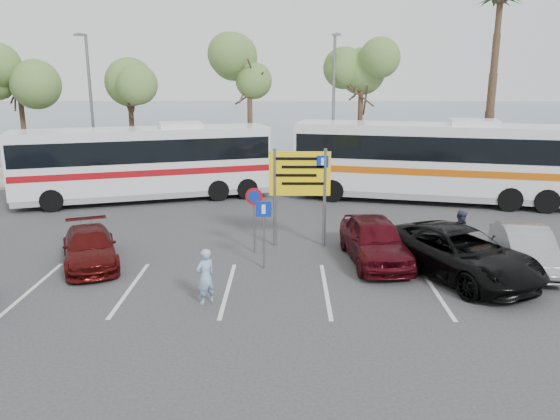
{
  "coord_description": "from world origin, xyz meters",
  "views": [
    {
      "loc": [
        0.55,
        -16.02,
        6.24
      ],
      "look_at": [
        0.29,
        3.0,
        1.41
      ],
      "focal_mm": 35.0,
      "sensor_mm": 36.0,
      "label": 1
    }
  ],
  "objects_px": {
    "coach_bus_left": "(145,165)",
    "pedestrian_near": "(206,276)",
    "direction_sign": "(300,181)",
    "coach_bus_right": "(429,164)",
    "suv_black": "(459,253)",
    "pedestrian_far": "(460,233)",
    "car_silver_b": "(526,248)",
    "car_red": "(375,240)",
    "street_lamp_right": "(334,104)",
    "car_maroon": "(90,247)",
    "street_lamp_left": "(91,103)"
  },
  "relations": [
    {
      "from": "coach_bus_left",
      "to": "car_silver_b",
      "type": "xyz_separation_m",
      "value": [
        14.8,
        -9.58,
        -1.09
      ]
    },
    {
      "from": "direction_sign",
      "to": "pedestrian_near",
      "type": "bearing_deg",
      "value": -117.37
    },
    {
      "from": "car_red",
      "to": "pedestrian_far",
      "type": "bearing_deg",
      "value": 6.66
    },
    {
      "from": "direction_sign",
      "to": "car_red",
      "type": "height_order",
      "value": "direction_sign"
    },
    {
      "from": "suv_black",
      "to": "pedestrian_far",
      "type": "xyz_separation_m",
      "value": [
        0.63,
        1.98,
        0.06
      ]
    },
    {
      "from": "car_red",
      "to": "car_silver_b",
      "type": "relative_size",
      "value": 1.09
    },
    {
      "from": "street_lamp_left",
      "to": "pedestrian_near",
      "type": "distance_m",
      "value": 18.01
    },
    {
      "from": "coach_bus_left",
      "to": "pedestrian_near",
      "type": "relative_size",
      "value": 7.89
    },
    {
      "from": "street_lamp_left",
      "to": "suv_black",
      "type": "height_order",
      "value": "street_lamp_left"
    },
    {
      "from": "street_lamp_left",
      "to": "coach_bus_right",
      "type": "bearing_deg",
      "value": -9.79
    },
    {
      "from": "car_red",
      "to": "pedestrian_near",
      "type": "bearing_deg",
      "value": -151.53
    },
    {
      "from": "coach_bus_left",
      "to": "coach_bus_right",
      "type": "height_order",
      "value": "coach_bus_right"
    },
    {
      "from": "car_maroon",
      "to": "car_red",
      "type": "xyz_separation_m",
      "value": [
        9.5,
        0.4,
        0.18
      ]
    },
    {
      "from": "street_lamp_right",
      "to": "coach_bus_left",
      "type": "bearing_deg",
      "value": -162.37
    },
    {
      "from": "coach_bus_left",
      "to": "direction_sign",
      "type": "bearing_deg",
      "value": -44.22
    },
    {
      "from": "street_lamp_right",
      "to": "pedestrian_far",
      "type": "xyz_separation_m",
      "value": [
        3.53,
        -11.36,
        -3.77
      ]
    },
    {
      "from": "car_silver_b",
      "to": "pedestrian_near",
      "type": "distance_m",
      "value": 10.4
    },
    {
      "from": "street_lamp_right",
      "to": "pedestrian_near",
      "type": "bearing_deg",
      "value": -106.8
    },
    {
      "from": "suv_black",
      "to": "car_silver_b",
      "type": "distance_m",
      "value": 2.51
    },
    {
      "from": "suv_black",
      "to": "car_red",
      "type": "bearing_deg",
      "value": 123.23
    },
    {
      "from": "street_lamp_left",
      "to": "coach_bus_left",
      "type": "xyz_separation_m",
      "value": [
        3.5,
        -3.02,
        -2.83
      ]
    },
    {
      "from": "coach_bus_left",
      "to": "pedestrian_near",
      "type": "height_order",
      "value": "coach_bus_left"
    },
    {
      "from": "coach_bus_right",
      "to": "suv_black",
      "type": "height_order",
      "value": "coach_bus_right"
    },
    {
      "from": "coach_bus_right",
      "to": "suv_black",
      "type": "bearing_deg",
      "value": -98.81
    },
    {
      "from": "street_lamp_right",
      "to": "coach_bus_right",
      "type": "bearing_deg",
      "value": -33.86
    },
    {
      "from": "coach_bus_left",
      "to": "car_maroon",
      "type": "xyz_separation_m",
      "value": [
        0.5,
        -9.4,
        -1.18
      ]
    },
    {
      "from": "car_maroon",
      "to": "pedestrian_far",
      "type": "height_order",
      "value": "pedestrian_far"
    },
    {
      "from": "car_silver_b",
      "to": "pedestrian_near",
      "type": "xyz_separation_m",
      "value": [
        -9.99,
        -2.92,
        0.11
      ]
    },
    {
      "from": "street_lamp_left",
      "to": "car_maroon",
      "type": "bearing_deg",
      "value": -72.15
    },
    {
      "from": "direction_sign",
      "to": "coach_bus_right",
      "type": "height_order",
      "value": "coach_bus_right"
    },
    {
      "from": "street_lamp_left",
      "to": "car_silver_b",
      "type": "distance_m",
      "value": 22.56
    },
    {
      "from": "street_lamp_right",
      "to": "suv_black",
      "type": "distance_m",
      "value": 14.18
    },
    {
      "from": "coach_bus_left",
      "to": "coach_bus_right",
      "type": "relative_size",
      "value": 0.94
    },
    {
      "from": "car_maroon",
      "to": "car_red",
      "type": "relative_size",
      "value": 0.91
    },
    {
      "from": "street_lamp_right",
      "to": "direction_sign",
      "type": "relative_size",
      "value": 2.23
    },
    {
      "from": "coach_bus_right",
      "to": "car_red",
      "type": "xyz_separation_m",
      "value": [
        -4.0,
        -9.0,
        -1.11
      ]
    },
    {
      "from": "car_silver_b",
      "to": "pedestrian_far",
      "type": "distance_m",
      "value": 2.16
    },
    {
      "from": "street_lamp_left",
      "to": "car_red",
      "type": "distance_m",
      "value": 18.48
    },
    {
      "from": "street_lamp_left",
      "to": "car_red",
      "type": "xyz_separation_m",
      "value": [
        13.5,
        -12.02,
        -3.83
      ]
    },
    {
      "from": "coach_bus_left",
      "to": "suv_black",
      "type": "height_order",
      "value": "coach_bus_left"
    },
    {
      "from": "pedestrian_near",
      "to": "car_silver_b",
      "type": "bearing_deg",
      "value": 154.48
    },
    {
      "from": "street_lamp_left",
      "to": "suv_black",
      "type": "relative_size",
      "value": 1.45
    },
    {
      "from": "direction_sign",
      "to": "pedestrian_far",
      "type": "height_order",
      "value": "direction_sign"
    },
    {
      "from": "pedestrian_near",
      "to": "pedestrian_far",
      "type": "height_order",
      "value": "pedestrian_far"
    },
    {
      "from": "street_lamp_right",
      "to": "car_red",
      "type": "distance_m",
      "value": 12.63
    },
    {
      "from": "coach_bus_left",
      "to": "car_maroon",
      "type": "bearing_deg",
      "value": -86.96
    },
    {
      "from": "coach_bus_right",
      "to": "pedestrian_far",
      "type": "bearing_deg",
      "value": -96.63
    },
    {
      "from": "coach_bus_right",
      "to": "car_maroon",
      "type": "distance_m",
      "value": 16.5
    },
    {
      "from": "direction_sign",
      "to": "suv_black",
      "type": "distance_m",
      "value": 5.99
    },
    {
      "from": "car_red",
      "to": "pedestrian_near",
      "type": "xyz_separation_m",
      "value": [
        -5.19,
        -3.5,
        0.02
      ]
    }
  ]
}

